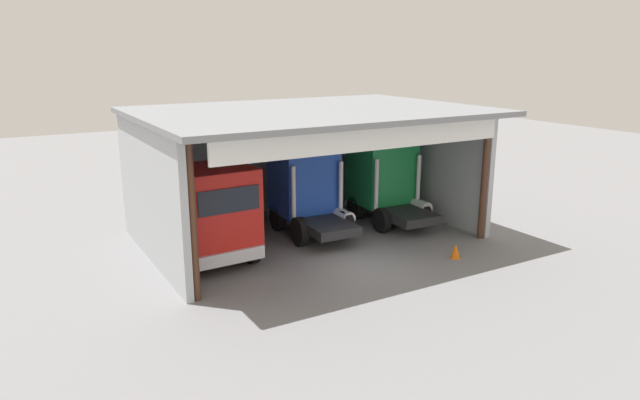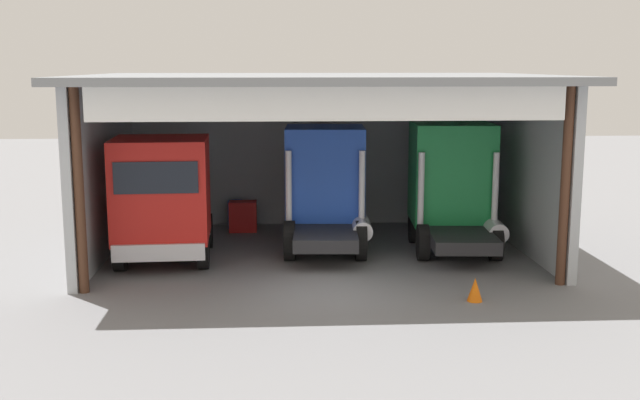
{
  "view_description": "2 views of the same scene",
  "coord_description": "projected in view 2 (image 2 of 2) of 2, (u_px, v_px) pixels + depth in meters",
  "views": [
    {
      "loc": [
        -10.72,
        -15.58,
        7.35
      ],
      "look_at": [
        0.0,
        2.85,
        1.74
      ],
      "focal_mm": 32.25,
      "sensor_mm": 36.0,
      "label": 1
    },
    {
      "loc": [
        -1.23,
        -18.12,
        5.44
      ],
      "look_at": [
        0.0,
        2.85,
        1.74
      ],
      "focal_mm": 43.25,
      "sensor_mm": 36.0,
      "label": 2
    }
  ],
  "objects": [
    {
      "name": "workshop_shed",
      "position": [
        316.0,
        129.0,
        22.85
      ],
      "size": [
        12.85,
        9.41,
        5.16
      ],
      "color": "#ADB2B7",
      "rests_on": "ground"
    },
    {
      "name": "tool_cart",
      "position": [
        243.0,
        216.0,
        25.4
      ],
      "size": [
        0.9,
        0.6,
        1.0
      ],
      "primitive_type": "cube",
      "color": "red",
      "rests_on": "ground"
    },
    {
      "name": "truck_red_yard_outside",
      "position": [
        162.0,
        197.0,
        21.14
      ],
      "size": [
        2.8,
        5.14,
        3.5
      ],
      "rotation": [
        0.0,
        0.0,
        3.18
      ],
      "color": "red",
      "rests_on": "ground"
    },
    {
      "name": "truck_blue_center_bay",
      "position": [
        326.0,
        186.0,
        22.81
      ],
      "size": [
        2.55,
        4.65,
        3.63
      ],
      "rotation": [
        0.0,
        0.0,
        -0.06
      ],
      "color": "#1E47B7",
      "rests_on": "ground"
    },
    {
      "name": "truck_green_left_bay",
      "position": [
        453.0,
        184.0,
        22.83
      ],
      "size": [
        2.59,
        4.72,
        3.73
      ],
      "rotation": [
        0.0,
        0.0,
        -0.07
      ],
      "color": "#197F3D",
      "rests_on": "ground"
    },
    {
      "name": "traffic_cone",
      "position": [
        475.0,
        289.0,
        17.91
      ],
      "size": [
        0.36,
        0.36,
        0.56
      ],
      "primitive_type": "cone",
      "color": "orange",
      "rests_on": "ground"
    },
    {
      "name": "oil_drum",
      "position": [
        237.0,
        215.0,
        25.83
      ],
      "size": [
        0.58,
        0.58,
        0.94
      ],
      "primitive_type": "cylinder",
      "color": "#194CB2",
      "rests_on": "ground"
    },
    {
      "name": "ground_plane",
      "position": [
        327.0,
        290.0,
        18.83
      ],
      "size": [
        80.0,
        80.0,
        0.0
      ],
      "primitive_type": "plane",
      "color": "slate",
      "rests_on": "ground"
    }
  ]
}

